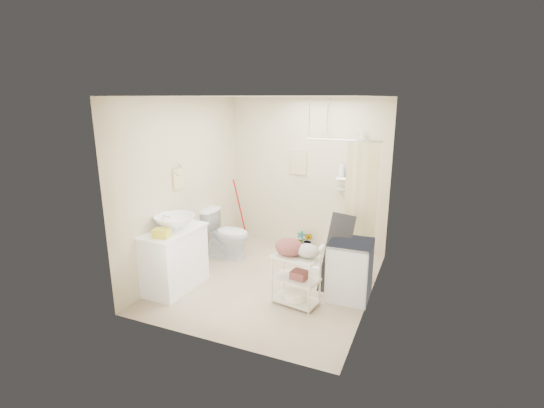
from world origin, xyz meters
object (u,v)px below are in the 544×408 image
at_px(laundry_rack, 296,275).
at_px(washing_machine, 350,270).
at_px(toilet, 226,234).
at_px(vanity, 174,259).

bearing_deg(laundry_rack, washing_machine, 46.39).
relative_size(toilet, washing_machine, 1.03).
xyz_separation_m(vanity, toilet, (0.12, 1.25, -0.02)).
distance_m(vanity, laundry_rack, 1.72).
relative_size(vanity, laundry_rack, 1.22).
relative_size(vanity, toilet, 1.19).
bearing_deg(vanity, washing_machine, 17.28).
xyz_separation_m(vanity, washing_machine, (2.30, 0.67, -0.03)).
bearing_deg(washing_machine, toilet, 163.64).
height_order(vanity, toilet, vanity).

